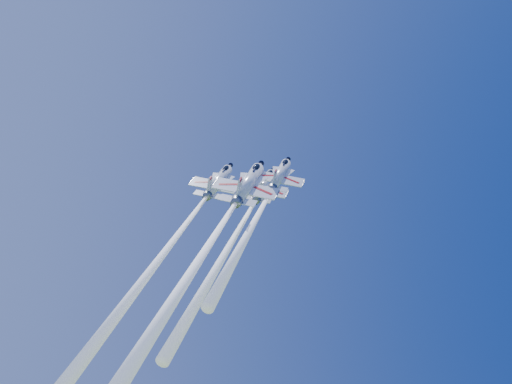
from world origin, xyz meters
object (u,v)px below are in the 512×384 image
jet_slot (209,244)px  jet_left (177,236)px  jet_right (260,211)px  jet_lead (237,233)px

jet_slot → jet_left: bearing=129.3°
jet_right → jet_slot: 14.13m
jet_left → jet_slot: jet_left is taller
jet_lead → jet_slot: bearing=-93.1°
jet_right → jet_slot: bearing=-117.4°
jet_slot → jet_lead: bearing=86.9°
jet_left → jet_slot: size_ratio=0.98×
jet_lead → jet_slot: jet_lead is taller
jet_left → jet_right: bearing=7.6°
jet_left → jet_slot: 12.29m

